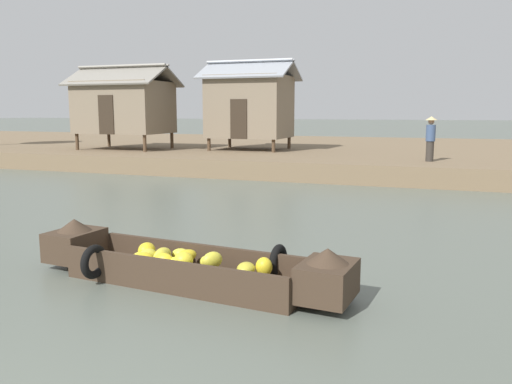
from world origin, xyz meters
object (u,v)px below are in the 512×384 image
Objects in this scene: banana_boat at (185,264)px; stilt_house_left at (124,106)px; stilt_house_mid_left at (250,105)px; vendor_person at (431,136)px.

banana_boat is 19.05m from stilt_house_left.
stilt_house_mid_left is (5.93, 1.66, 0.03)m from stilt_house_left.
vendor_person is at bearing 76.96° from banana_boat.
vendor_person reaches higher than banana_boat.
stilt_house_mid_left is at bearing 158.14° from vendor_person.
stilt_house_mid_left is at bearing 15.65° from stilt_house_left.
stilt_house_mid_left is at bearing 107.15° from banana_boat.
stilt_house_mid_left reaches higher than banana_boat.
banana_boat is at bearing -103.04° from vendor_person.
stilt_house_mid_left is (-5.22, 16.90, 2.54)m from banana_boat.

